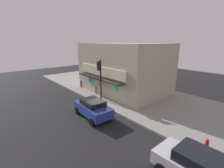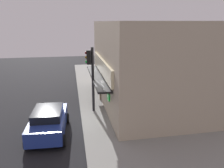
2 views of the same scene
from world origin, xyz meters
The scene contains 8 objects.
ground_plane centered at (0.00, 0.00, 0.00)m, with size 57.61×57.61×0.00m, color black.
sidewalk centered at (0.00, 5.18, 0.08)m, with size 38.40×10.36×0.17m, color gray.
corner_building centered at (-2.55, 5.46, 3.24)m, with size 10.80×8.26×6.16m.
traffic_light centered at (-1.57, 0.83, 3.08)m, with size 0.32×0.58×4.52m.
fire_hydrant centered at (9.58, 0.41, 0.60)m, with size 0.47×0.23×0.89m.
trash_can centered at (-7.54, 1.96, 0.63)m, with size 0.51×0.51×0.93m, color #2D2D2D.
pedestrian centered at (-3.78, 1.92, 1.18)m, with size 0.61×0.54×1.82m.
parked_car_blue centered at (1.07, -1.92, 0.82)m, with size 4.04×2.26×1.56m.
Camera 1 is at (12.11, -9.07, 6.56)m, focal length 25.38 mm.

